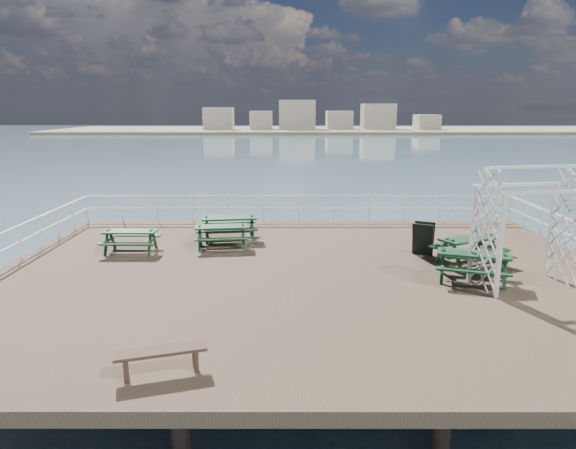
# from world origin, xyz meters

# --- Properties ---
(ground) EXTENTS (18.00, 14.00, 0.30)m
(ground) POSITION_xyz_m (0.00, 0.00, -0.15)
(ground) COLOR brown
(ground) RESTS_ON ground
(sea_backdrop) EXTENTS (300.00, 300.00, 9.20)m
(sea_backdrop) POSITION_xyz_m (12.54, 134.07, -0.51)
(sea_backdrop) COLOR #456374
(sea_backdrop) RESTS_ON ground
(railing) EXTENTS (17.77, 13.76, 1.10)m
(railing) POSITION_xyz_m (-0.07, 2.57, 0.87)
(railing) COLOR white
(railing) RESTS_ON ground
(picnic_table_a) EXTENTS (1.72, 1.39, 0.83)m
(picnic_table_a) POSITION_xyz_m (-5.63, 2.17, 0.53)
(picnic_table_a) COLOR #123218
(picnic_table_a) RESTS_ON ground
(picnic_table_b) EXTENTS (2.14, 1.81, 0.94)m
(picnic_table_b) POSITION_xyz_m (-2.55, 3.84, 0.60)
(picnic_table_b) COLOR #123218
(picnic_table_b) RESTS_ON ground
(picnic_table_c) EXTENTS (2.38, 2.22, 0.92)m
(picnic_table_c) POSITION_xyz_m (5.09, 0.92, 0.59)
(picnic_table_c) COLOR #123218
(picnic_table_c) RESTS_ON ground
(picnic_table_d) EXTENTS (1.91, 1.62, 0.85)m
(picnic_table_d) POSITION_xyz_m (-2.70, 2.75, 0.55)
(picnic_table_d) COLOR #123218
(picnic_table_d) RESTS_ON ground
(picnic_table_e) EXTENTS (2.27, 2.03, 0.92)m
(picnic_table_e) POSITION_xyz_m (4.63, -0.76, 0.59)
(picnic_table_e) COLOR #123218
(picnic_table_e) RESTS_ON ground
(flat_bench_far) EXTENTS (1.66, 0.84, 0.46)m
(flat_bench_far) POSITION_xyz_m (-2.70, -5.80, 0.35)
(flat_bench_far) COLOR brown
(flat_bench_far) RESTS_ON ground
(trellis_arbor) EXTENTS (2.81, 1.84, 3.23)m
(trellis_arbor) POSITION_xyz_m (5.85, -1.13, 1.43)
(trellis_arbor) COLOR white
(trellis_arbor) RESTS_ON ground
(sandwich_board) EXTENTS (0.80, 0.71, 1.07)m
(sandwich_board) POSITION_xyz_m (3.93, 1.85, 0.52)
(sandwich_board) COLOR black
(sandwich_board) RESTS_ON ground
(person) EXTENTS (0.71, 0.66, 1.62)m
(person) POSITION_xyz_m (6.12, 3.18, 0.81)
(person) COLOR silver
(person) RESTS_ON ground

